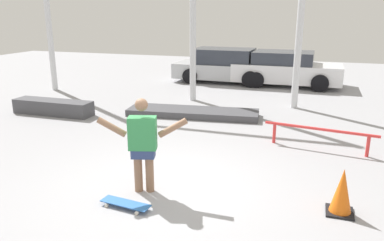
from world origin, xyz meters
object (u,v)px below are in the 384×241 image
grind_box (53,107)px  parked_car_white (286,69)px  manual_pad (193,113)px  skateboarder (143,142)px  grind_rail (319,133)px  traffic_cone (342,192)px  skateboard (125,204)px  parked_car_silver (226,66)px

grind_box → parked_car_white: 8.73m
parked_car_white → manual_pad: bearing=-109.8°
skateboarder → manual_pad: 4.66m
grind_rail → skateboarder: bearing=-132.6°
manual_pad → traffic_cone: traffic_cone is taller
manual_pad → parked_car_white: (2.03, 5.44, 0.55)m
skateboarder → manual_pad: bearing=82.5°
skateboard → grind_box: size_ratio=0.34×
skateboard → manual_pad: size_ratio=0.22×
skateboard → grind_rail: 4.36m
skateboarder → skateboard: size_ratio=1.93×
manual_pad → skateboard: bearing=-82.8°
skateboard → grind_rail: grind_rail is taller
skateboarder → grind_box: skateboarder is taller
traffic_cone → skateboarder: bearing=-175.2°
traffic_cone → parked_car_white: bearing=99.3°
grind_rail → skateboard: bearing=-127.8°
skateboard → grind_box: grind_box is taller
manual_pad → parked_car_silver: bearing=93.5°
grind_box → manual_pad: size_ratio=0.65×
manual_pad → traffic_cone: bearing=-49.9°
skateboard → traffic_cone: traffic_cone is taller
skateboarder → traffic_cone: skateboarder is taller
parked_car_white → traffic_cone: (1.59, -9.75, -0.31)m
parked_car_white → traffic_cone: bearing=-80.1°
skateboarder → parked_car_silver: (-1.02, 9.99, -0.19)m
grind_box → skateboarder: bearing=-38.1°
skateboard → manual_pad: 5.17m
grind_box → parked_car_white: parked_car_white is taller
skateboard → parked_car_silver: bearing=101.6°
manual_pad → traffic_cone: 5.63m
parked_car_silver → traffic_cone: parked_car_silver is taller
parked_car_white → traffic_cone: size_ratio=6.01×
grind_rail → traffic_cone: bearing=-83.2°
parked_car_silver → parked_car_white: 2.37m
manual_pad → grind_rail: bearing=-26.9°
manual_pad → parked_car_silver: parked_car_silver is taller
skateboard → skateboarder: bearing=92.8°
grind_rail → manual_pad: bearing=153.1°
grind_box → traffic_cone: size_ratio=3.41×
skateboard → parked_car_silver: 10.62m
skateboarder → parked_car_silver: skateboarder is taller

